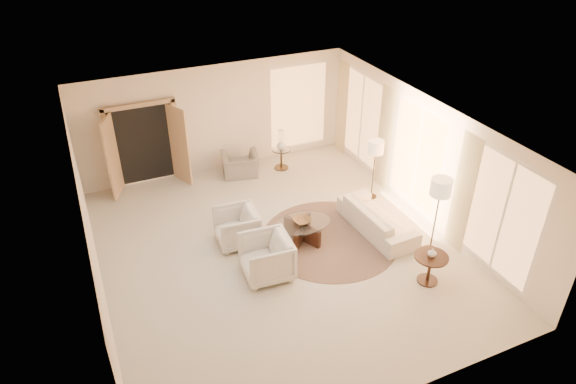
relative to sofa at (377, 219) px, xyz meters
name	(u,v)px	position (x,y,z in m)	size (l,w,h in m)	color
room	(278,193)	(-2.25, 0.24, 1.10)	(7.04, 8.04, 2.83)	beige
windows_right	(419,159)	(1.20, 0.34, 1.05)	(0.10, 6.40, 2.40)	#FFAD66
window_back_corner	(299,107)	(0.05, 4.19, 1.05)	(1.70, 0.10, 2.40)	#FFAD66
curtains_right	(394,145)	(1.15, 1.24, 1.00)	(0.06, 5.20, 2.60)	beige
french_doors	(145,146)	(-4.15, 4.05, 0.77)	(1.95, 0.66, 2.16)	tan
area_rug	(330,238)	(-1.08, 0.15, -0.30)	(2.95, 2.95, 0.01)	#3B2921
sofa	(377,219)	(0.00, 0.00, 0.00)	(2.06, 0.81, 0.60)	beige
armchair_left	(237,226)	(-2.95, 0.83, 0.13)	(0.85, 0.79, 0.87)	beige
armchair_right	(266,256)	(-2.77, -0.39, 0.17)	(0.91, 0.85, 0.94)	beige
accent_chair	(240,161)	(-1.91, 3.58, 0.10)	(0.92, 0.60, 0.80)	gray
coffee_table	(302,229)	(-1.66, 0.34, -0.01)	(1.42, 1.42, 0.46)	black
end_table	(430,264)	(0.00, -1.83, 0.11)	(0.64, 0.64, 0.61)	black
side_table	(281,157)	(-0.78, 3.48, 0.05)	(0.49, 0.49, 0.58)	#322A1C
floor_lamp_near	(376,150)	(0.65, 1.25, 0.98)	(0.37, 0.37, 1.51)	#322A1C
floor_lamp_far	(441,191)	(0.65, -1.06, 1.16)	(0.42, 0.42, 1.72)	#322A1C
bowl	(302,221)	(-1.66, 0.34, 0.20)	(0.37, 0.37, 0.09)	brown
end_vase	(432,253)	(0.00, -1.83, 0.39)	(0.16, 0.16, 0.17)	white
side_vase	(281,145)	(-0.78, 3.48, 0.39)	(0.23, 0.23, 0.24)	white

